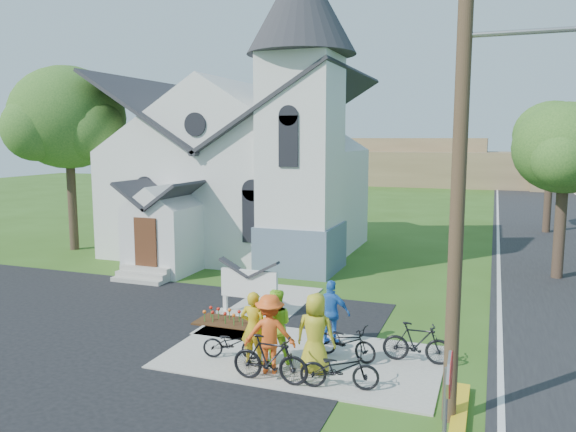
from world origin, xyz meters
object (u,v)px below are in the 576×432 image
at_px(utility_pole, 463,151).
at_px(bike_4, 339,369).
at_px(cyclist_3, 270,334).
at_px(cyclist_4, 315,333).
at_px(church_sign, 249,285).
at_px(cyclist_0, 253,328).
at_px(cyclist_2, 331,313).
at_px(cyclist_1, 275,326).
at_px(bike_3, 417,343).
at_px(bike_0, 232,343).
at_px(bike_2, 346,341).
at_px(stop_sign, 448,394).
at_px(bike_1, 270,359).

relative_size(utility_pole, bike_4, 5.62).
xyz_separation_m(cyclist_3, bike_4, (1.81, -0.31, -0.49)).
bearing_deg(cyclist_3, cyclist_4, -177.60).
xyz_separation_m(church_sign, cyclist_0, (1.71, -3.54, -0.05)).
distance_m(church_sign, cyclist_4, 4.84).
bearing_deg(cyclist_2, utility_pole, 139.62).
distance_m(cyclist_1, bike_3, 3.58).
bearing_deg(cyclist_3, bike_0, -35.62).
bearing_deg(bike_2, church_sign, 71.59).
distance_m(stop_sign, bike_1, 5.24).
relative_size(cyclist_2, cyclist_4, 0.91).
height_order(bike_1, cyclist_4, cyclist_4).
distance_m(church_sign, cyclist_3, 4.49).
distance_m(church_sign, bike_2, 4.53).
bearing_deg(cyclist_2, stop_sign, 122.82).
bearing_deg(stop_sign, cyclist_3, 140.98).
distance_m(bike_2, cyclist_4, 1.30).
height_order(bike_1, cyclist_2, cyclist_2).
distance_m(stop_sign, cyclist_0, 6.31).
height_order(bike_0, cyclist_1, cyclist_1).
relative_size(stop_sign, cyclist_2, 1.39).
distance_m(bike_1, bike_4, 1.60).
relative_size(cyclist_0, bike_3, 1.08).
distance_m(church_sign, cyclist_1, 3.94).
relative_size(cyclist_0, bike_2, 1.08).
relative_size(cyclist_3, bike_4, 1.07).
height_order(stop_sign, bike_0, stop_sign).
height_order(stop_sign, cyclist_3, stop_sign).
height_order(utility_pole, cyclist_0, utility_pole).
bearing_deg(bike_2, cyclist_2, 51.27).
distance_m(bike_1, cyclist_4, 1.26).
bearing_deg(bike_1, church_sign, 29.26).
distance_m(utility_pole, bike_1, 6.29).
relative_size(stop_sign, bike_3, 1.45).
xyz_separation_m(utility_pole, cyclist_0, (-4.86, 1.16, -4.43)).
xyz_separation_m(cyclist_2, bike_4, (0.92, -2.57, -0.42)).
bearing_deg(cyclist_0, cyclist_2, -132.28).
xyz_separation_m(bike_2, bike_3, (1.74, 0.35, 0.07)).
xyz_separation_m(utility_pole, cyclist_2, (-3.40, 3.09, -4.46)).
bearing_deg(bike_0, church_sign, 3.62).
bearing_deg(cyclist_4, cyclist_2, -86.11).
height_order(utility_pole, bike_3, utility_pole).
bearing_deg(utility_pole, bike_1, 175.78).
relative_size(bike_3, cyclist_4, 0.88).
height_order(bike_2, cyclist_3, cyclist_3).
bearing_deg(cyclist_0, bike_0, -15.14).
relative_size(cyclist_1, bike_2, 1.10).
bearing_deg(bike_4, cyclist_0, 62.80).
bearing_deg(church_sign, bike_0, -72.86).
bearing_deg(cyclist_0, cyclist_4, 175.21).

